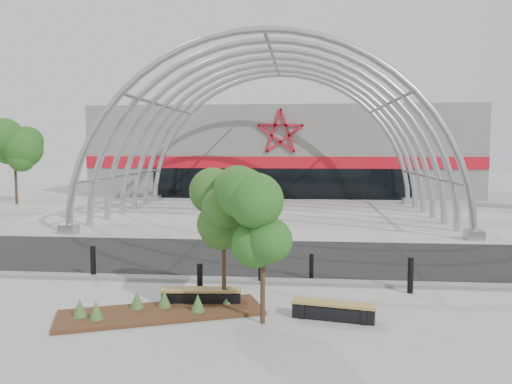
# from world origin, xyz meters

# --- Properties ---
(ground) EXTENTS (140.00, 140.00, 0.00)m
(ground) POSITION_xyz_m (0.00, 0.00, 0.00)
(ground) COLOR #979791
(ground) RESTS_ON ground
(road) EXTENTS (140.00, 7.00, 0.02)m
(road) POSITION_xyz_m (0.00, 3.50, 0.01)
(road) COLOR black
(road) RESTS_ON ground
(forecourt) EXTENTS (60.00, 17.00, 0.04)m
(forecourt) POSITION_xyz_m (0.00, 15.50, 0.02)
(forecourt) COLOR #9F9B8F
(forecourt) RESTS_ON ground
(kerb) EXTENTS (60.00, 0.50, 0.12)m
(kerb) POSITION_xyz_m (0.00, -0.25, 0.06)
(kerb) COLOR slate
(kerb) RESTS_ON ground
(arena_building) EXTENTS (34.00, 15.24, 8.00)m
(arena_building) POSITION_xyz_m (0.00, 33.45, 3.99)
(arena_building) COLOR slate
(arena_building) RESTS_ON ground
(vault_canopy) EXTENTS (20.80, 15.80, 20.36)m
(vault_canopy) POSITION_xyz_m (0.00, 15.50, 0.02)
(vault_canopy) COLOR #9DA3A8
(vault_canopy) RESTS_ON ground
(planting_bed) EXTENTS (5.58, 3.46, 0.57)m
(planting_bed) POSITION_xyz_m (-1.89, -3.57, 0.14)
(planting_bed) COLOR #3D2316
(planting_bed) RESTS_ON ground
(street_tree_0) EXTENTS (1.63, 1.63, 3.72)m
(street_tree_0) POSITION_xyz_m (-0.27, -2.69, 2.67)
(street_tree_0) COLOR black
(street_tree_0) RESTS_ON ground
(street_tree_1) EXTENTS (1.55, 1.55, 3.66)m
(street_tree_1) POSITION_xyz_m (0.92, -3.97, 2.63)
(street_tree_1) COLOR #312111
(street_tree_1) RESTS_ON ground
(bench_0) EXTENTS (2.28, 0.68, 0.47)m
(bench_0) POSITION_xyz_m (-0.91, -2.69, 0.23)
(bench_0) COLOR black
(bench_0) RESTS_ON ground
(bench_1) EXTENTS (2.20, 0.89, 0.45)m
(bench_1) POSITION_xyz_m (2.72, -3.53, 0.22)
(bench_1) COLOR black
(bench_1) RESTS_ON ground
(bollard_0) EXTENTS (0.18, 0.18, 1.10)m
(bollard_0) POSITION_xyz_m (-5.19, -0.11, 0.55)
(bollard_0) COLOR black
(bollard_0) RESTS_ON ground
(bollard_1) EXTENTS (0.17, 0.17, 1.05)m
(bollard_1) POSITION_xyz_m (-1.07, -2.14, 0.53)
(bollard_1) COLOR black
(bollard_1) RESTS_ON ground
(bollard_2) EXTENTS (0.18, 0.18, 1.10)m
(bollard_2) POSITION_xyz_m (0.57, -0.39, 0.55)
(bollard_2) COLOR black
(bollard_2) RESTS_ON ground
(bollard_3) EXTENTS (0.14, 0.14, 0.88)m
(bollard_3) POSITION_xyz_m (2.21, 0.29, 0.44)
(bollard_3) COLOR black
(bollard_3) RESTS_ON ground
(bollard_4) EXTENTS (0.18, 0.18, 1.09)m
(bollard_4) POSITION_xyz_m (5.19, -0.95, 0.55)
(bollard_4) COLOR black
(bollard_4) RESTS_ON ground
(bg_tree_0) EXTENTS (3.00, 3.00, 6.45)m
(bg_tree_0) POSITION_xyz_m (-20.00, 20.00, 4.64)
(bg_tree_0) COLOR black
(bg_tree_0) RESTS_ON ground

